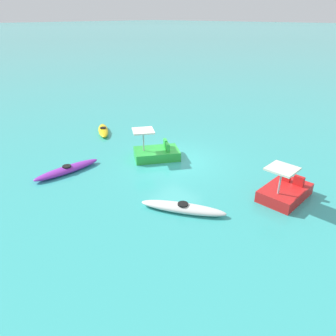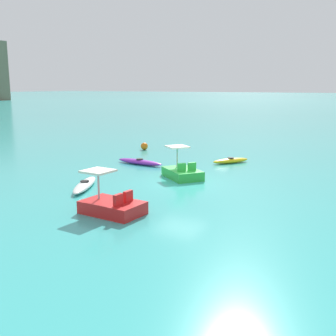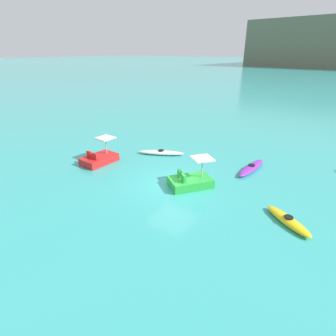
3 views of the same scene
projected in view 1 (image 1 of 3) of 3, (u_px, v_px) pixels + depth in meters
The scene contains 6 objects.
ground_plane at pixel (175, 161), 17.12m from camera, with size 600.00×600.00×0.00m, color #38ADA8.
kayak_purple at pixel (67, 169), 15.80m from camera, with size 0.89×3.50×0.37m.
kayak_white at pixel (183, 208), 12.68m from camera, with size 3.41×2.23×0.37m.
kayak_yellow at pixel (103, 130), 21.08m from camera, with size 2.55×1.99×0.37m.
pedal_boat_red at pixel (285, 191), 13.54m from camera, with size 1.56×2.48×1.68m.
pedal_boat_green at pixel (156, 152), 17.30m from camera, with size 2.62×2.82×1.68m.
Camera 1 is at (-10.25, 11.69, 7.19)m, focal length 33.69 mm.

